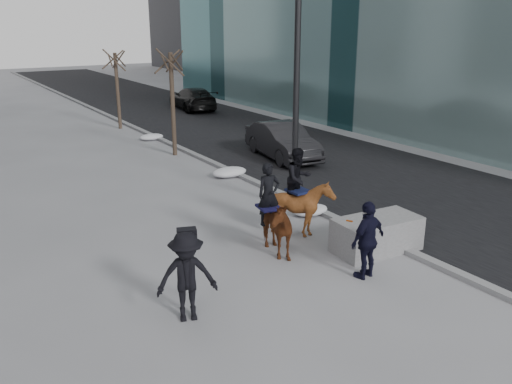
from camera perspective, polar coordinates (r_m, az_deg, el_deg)
ground at (r=12.53m, az=2.97°, el=-7.97°), size 120.00×120.00×0.00m
road at (r=24.11m, az=2.85°, el=4.69°), size 8.00×90.00×0.01m
curb at (r=22.10m, az=-5.68°, el=3.56°), size 0.25×90.00×0.12m
planter at (r=13.56m, az=12.59°, el=-4.38°), size 2.19×1.21×0.85m
car_near at (r=22.11m, az=2.80°, el=5.40°), size 2.19×4.56×1.44m
car_far at (r=34.75m, az=-6.69°, el=9.75°), size 2.51×4.96×1.38m
tree_near at (r=22.60m, az=-8.78°, el=9.62°), size 1.20×1.20×4.65m
tree_far at (r=28.99m, az=-14.39°, el=10.64°), size 1.20×1.20×4.26m
mounted_left at (r=12.95m, az=1.64°, el=-3.08°), size 1.05×1.83×2.22m
mounted_right at (r=14.04m, az=4.71°, el=-1.01°), size 1.29×1.43×2.32m
feeder at (r=11.99m, az=11.68°, el=-4.96°), size 1.08×0.94×1.75m
camera_crew at (r=10.22m, az=-7.29°, el=-8.80°), size 1.28×0.98×1.75m
lamppost at (r=15.58m, az=3.87°, el=16.09°), size 0.25×2.59×9.09m
snow_piles at (r=20.34m, az=-4.06°, el=2.64°), size 1.32×12.88×0.33m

